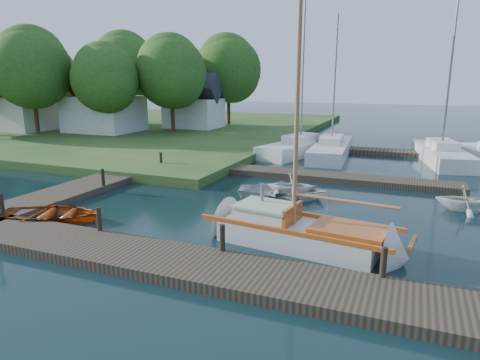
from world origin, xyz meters
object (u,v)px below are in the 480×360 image
at_px(mooring_post_3, 384,262).
at_px(mooring_post_4, 103,177).
at_px(tree_3, 171,72).
at_px(mooring_post_2, 222,238).
at_px(mooring_post_1, 99,219).
at_px(tree_7, 229,69).
at_px(mooring_post_5, 161,159).
at_px(marina_boat_3, 441,153).
at_px(sailboat, 304,236).
at_px(mooring_post_0, 2,204).
at_px(dinghy, 51,212).
at_px(tree_1, 32,68).
at_px(house_b, 21,106).
at_px(house_c, 194,106).
at_px(tender_c, 282,189).
at_px(marina_boat_0, 300,146).
at_px(house_a, 104,104).
at_px(tender_b, 293,183).
at_px(marina_boat_1, 331,148).
at_px(tree_2, 105,78).
at_px(tree_5, 52,77).
at_px(tender_d, 466,197).
at_px(tree_4, 125,67).

relative_size(mooring_post_3, mooring_post_4, 1.00).
distance_m(mooring_post_4, tree_3, 20.02).
distance_m(mooring_post_2, mooring_post_3, 4.50).
distance_m(mooring_post_1, tree_7, 32.79).
xyz_separation_m(mooring_post_5, marina_boat_3, (15.12, 9.31, -0.12)).
relative_size(sailboat, marina_boat_3, 0.83).
height_order(mooring_post_0, mooring_post_2, same).
distance_m(dinghy, tree_1, 25.06).
relative_size(mooring_post_0, dinghy, 0.21).
xyz_separation_m(house_b, tree_3, (14.00, 4.05, 3.04)).
bearing_deg(mooring_post_2, mooring_post_1, 180.00).
relative_size(mooring_post_1, tree_1, 0.09).
distance_m(house_b, house_c, 16.13).
relative_size(tender_c, marina_boat_0, 0.36).
distance_m(sailboat, house_a, 30.31).
bearing_deg(tender_b, marina_boat_1, -10.09).
xyz_separation_m(mooring_post_3, marina_boat_3, (2.12, 19.31, -0.12)).
distance_m(mooring_post_3, marina_boat_3, 19.42).
distance_m(mooring_post_4, tree_1, 21.52).
xyz_separation_m(tender_c, marina_boat_0, (-2.15, 11.53, 0.16)).
bearing_deg(tender_c, tree_7, 16.03).
distance_m(tree_2, tree_5, 13.42).
bearing_deg(tender_b, house_b, 57.39).
bearing_deg(tree_2, house_b, -179.72).
distance_m(mooring_post_1, marina_boat_1, 19.22).
bearing_deg(sailboat, marina_boat_3, 82.17).
bearing_deg(tree_3, mooring_post_0, -74.26).
bearing_deg(marina_boat_0, house_c, 73.25).
bearing_deg(tree_5, tender_d, -23.71).
bearing_deg(house_a, house_c, 45.00).
distance_m(house_b, tree_1, 5.55).
height_order(mooring_post_0, tender_c, mooring_post_0).
bearing_deg(tree_5, house_a, -22.05).
distance_m(marina_boat_0, house_c, 15.56).
distance_m(marina_boat_0, tree_3, 14.68).
distance_m(mooring_post_5, marina_boat_1, 11.98).
bearing_deg(mooring_post_4, mooring_post_0, -95.71).
relative_size(mooring_post_1, tree_7, 0.09).
bearing_deg(mooring_post_5, tender_c, -19.21).
height_order(tender_b, marina_boat_3, marina_boat_3).
bearing_deg(tree_3, tender_b, -44.75).
relative_size(mooring_post_0, sailboat, 0.08).
height_order(dinghy, tree_4, tree_4).
distance_m(mooring_post_1, house_c, 29.22).
height_order(mooring_post_3, marina_boat_3, marina_boat_3).
bearing_deg(house_a, tender_c, -33.20).
relative_size(mooring_post_5, tree_3, 0.09).
xyz_separation_m(marina_boat_1, tree_3, (-15.17, 4.29, 5.26)).
height_order(house_b, tree_2, tree_2).
relative_size(mooring_post_1, marina_boat_1, 0.09).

